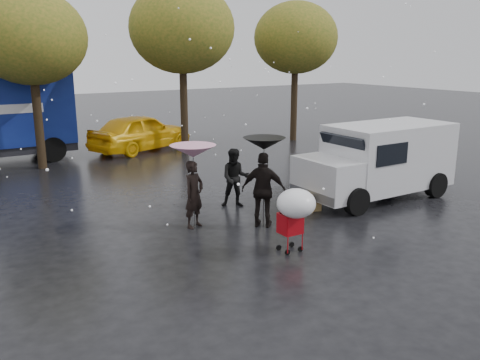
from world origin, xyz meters
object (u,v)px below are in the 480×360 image
vendor_cart (330,179)px  white_van (379,159)px  shopping_cart (295,207)px  person_pink (194,194)px  yellow_taxi (141,132)px  person_black (264,190)px

vendor_cart → white_van: white_van is taller
shopping_cart → white_van: white_van is taller
person_pink → yellow_taxi: person_pink is taller
person_pink → yellow_taxi: 10.75m
person_pink → shopping_cart: 2.92m
person_pink → yellow_taxi: (2.66, 10.41, -0.02)m
white_van → vendor_cart: bearing=169.9°
white_van → yellow_taxi: 11.41m
person_black → yellow_taxi: 11.36m
person_pink → vendor_cart: size_ratio=1.12×
white_van → person_black: bearing=-175.1°
person_black → shopping_cart: person_black is taller
person_pink → yellow_taxi: size_ratio=0.35×
yellow_taxi → person_pink: bearing=145.2°
shopping_cart → white_van: 5.39m
vendor_cart → person_black: bearing=-166.5°
shopping_cart → vendor_cart: bearing=37.5°
vendor_cart → white_van: size_ratio=0.31×
shopping_cart → yellow_taxi: size_ratio=0.30×
person_pink → shopping_cart: (1.05, -2.71, 0.21)m
person_black → person_pink: bearing=13.3°
person_black → vendor_cart: 2.91m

